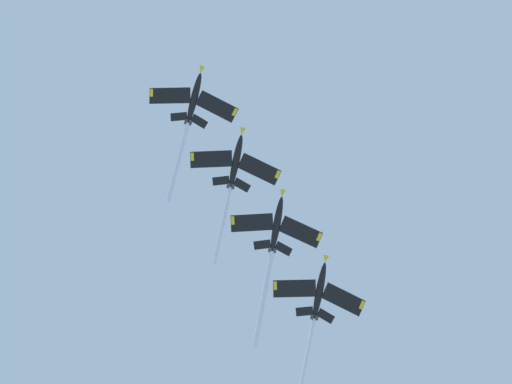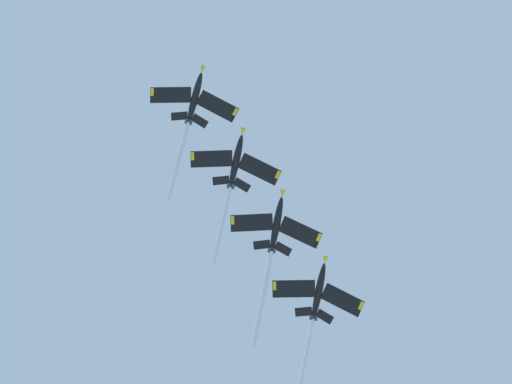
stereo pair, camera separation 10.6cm
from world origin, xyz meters
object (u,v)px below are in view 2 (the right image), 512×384
at_px(jet_second, 234,172).
at_px(jet_third, 273,246).
at_px(jet_lead, 191,111).
at_px(jet_fourth, 316,305).

xyz_separation_m(jet_second, jet_third, (-13.00, -11.86, -3.54)).
bearing_deg(jet_third, jet_lead, 38.72).
bearing_deg(jet_fourth, jet_lead, 37.17).
bearing_deg(jet_second, jet_fourth, -141.63).
distance_m(jet_lead, jet_third, 34.49).
bearing_deg(jet_lead, jet_second, -145.27).
bearing_deg(jet_fourth, jet_third, 33.74).
height_order(jet_lead, jet_third, jet_lead).
bearing_deg(jet_third, jet_second, 42.37).
xyz_separation_m(jet_lead, jet_third, (-26.23, -21.03, -7.69)).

